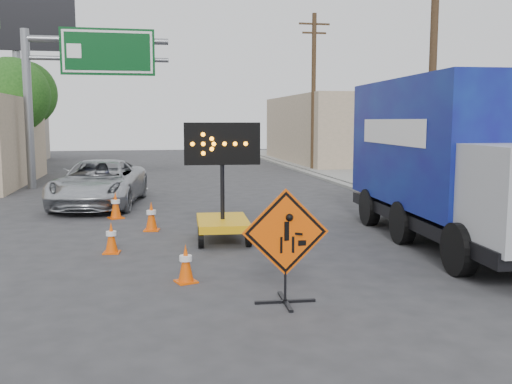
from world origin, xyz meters
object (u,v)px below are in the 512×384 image
object	(u,v)px
pickup_truck	(99,183)
box_truck	(451,169)
arrow_board	(223,215)
construction_sign	(286,243)

from	to	relation	value
pickup_truck	box_truck	world-z (taller)	box_truck
arrow_board	pickup_truck	xyz separation A→B (m)	(-3.43, 6.60, 0.14)
construction_sign	arrow_board	world-z (taller)	arrow_board
box_truck	arrow_board	bearing A→B (deg)	170.91
pickup_truck	box_truck	xyz separation A→B (m)	(8.80, -7.83, 1.00)
construction_sign	arrow_board	distance (m)	4.98
construction_sign	box_truck	bearing A→B (deg)	39.38
construction_sign	pickup_truck	distance (m)	12.17
pickup_truck	arrow_board	bearing A→B (deg)	-54.61
construction_sign	box_truck	distance (m)	6.29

